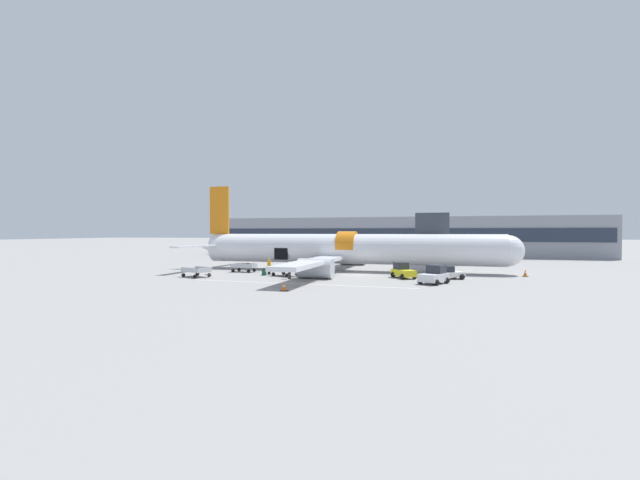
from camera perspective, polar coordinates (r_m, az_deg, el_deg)
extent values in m
plane|color=gray|center=(46.98, 5.32, -4.62)|extent=(500.00, 500.00, 0.00)
cube|color=silver|center=(38.59, -2.91, -5.86)|extent=(21.40, 0.77, 0.01)
cube|color=gray|center=(87.73, 10.41, 0.47)|extent=(73.96, 12.08, 7.51)
cube|color=#232D3D|center=(81.66, 9.99, 0.69)|extent=(72.48, 0.16, 2.40)
cylinder|color=#4C4C51|center=(57.40, 14.85, -1.80)|extent=(0.60, 0.60, 3.63)
cube|color=silver|center=(57.33, 14.86, 1.50)|extent=(2.98, 11.33, 2.98)
cube|color=#333842|center=(52.26, 14.74, 1.55)|extent=(3.88, 1.60, 3.58)
cylinder|color=silver|center=(51.12, 3.66, -1.19)|extent=(35.45, 3.56, 3.56)
sphere|color=silver|center=(50.35, 23.77, -1.32)|extent=(3.38, 3.38, 3.38)
cone|color=silver|center=(57.61, -13.82, -0.96)|extent=(4.09, 3.27, 3.27)
cylinder|color=orange|center=(51.07, 3.66, -0.83)|extent=(2.13, 3.56, 3.56)
cube|color=orange|center=(57.31, -13.26, 3.88)|extent=(2.67, 0.28, 6.15)
cube|color=silver|center=(53.04, -15.86, -0.76)|extent=(1.11, 9.84, 0.20)
cube|color=silver|center=(61.60, -11.00, -0.49)|extent=(1.11, 9.84, 0.20)
cube|color=silver|center=(42.53, -0.93, -2.97)|extent=(2.63, 17.57, 0.40)
cube|color=silver|center=(60.56, 4.26, -1.76)|extent=(2.63, 17.57, 0.40)
cylinder|color=#B2B7BF|center=(42.67, -0.61, -3.82)|extent=(3.49, 1.98, 1.98)
cylinder|color=#B2B7BF|center=(60.40, 4.42, -2.38)|extent=(3.49, 1.98, 1.98)
cube|color=black|center=(51.74, -5.23, -1.86)|extent=(1.70, 0.12, 1.40)
cylinder|color=#56565B|center=(49.99, 16.07, -3.02)|extent=(0.22, 0.22, 1.24)
sphere|color=black|center=(50.04, 16.07, -3.73)|extent=(1.01, 1.01, 1.01)
cylinder|color=#56565B|center=(49.71, -0.96, -3.00)|extent=(0.22, 0.22, 1.24)
sphere|color=black|center=(49.76, -0.96, -3.71)|extent=(1.01, 1.01, 1.01)
cylinder|color=#56565B|center=(54.46, 0.58, -2.64)|extent=(0.22, 0.22, 1.24)
sphere|color=black|center=(54.50, 0.58, -3.29)|extent=(1.01, 1.01, 1.01)
cube|color=yellow|center=(44.02, 11.08, -4.30)|extent=(2.79, 3.31, 0.63)
cube|color=#232833|center=(44.44, 10.76, -3.38)|extent=(1.70, 1.78, 0.71)
cube|color=black|center=(45.44, 10.15, -4.29)|extent=(1.07, 0.75, 0.32)
sphere|color=black|center=(45.26, 11.17, -4.50)|extent=(0.56, 0.56, 0.56)
sphere|color=black|center=(44.69, 9.73, -4.56)|extent=(0.56, 0.56, 0.56)
sphere|color=black|center=(43.43, 12.47, -4.74)|extent=(0.56, 0.56, 0.56)
sphere|color=black|center=(42.83, 10.98, -4.81)|extent=(0.56, 0.56, 0.56)
cube|color=silver|center=(44.37, 17.02, -4.38)|extent=(2.86, 2.44, 0.48)
cube|color=#232833|center=(44.14, 16.53, -3.70)|extent=(1.55, 1.67, 0.59)
cube|color=black|center=(43.85, 15.53, -4.56)|extent=(0.70, 1.33, 0.24)
sphere|color=black|center=(44.72, 15.65, -4.58)|extent=(0.56, 0.56, 0.56)
sphere|color=black|center=(43.37, 16.46, -4.76)|extent=(0.56, 0.56, 0.56)
sphere|color=black|center=(45.42, 17.55, -4.51)|extent=(0.56, 0.56, 0.56)
sphere|color=black|center=(44.09, 18.41, -4.68)|extent=(0.56, 0.56, 0.56)
cube|color=silver|center=(39.81, 14.89, -4.84)|extent=(2.78, 3.36, 0.69)
cube|color=#232833|center=(40.20, 15.23, -3.75)|extent=(1.84, 1.80, 0.76)
cube|color=black|center=(41.18, 15.86, -4.84)|extent=(1.39, 0.76, 0.34)
sphere|color=black|center=(40.39, 16.54, -5.20)|extent=(0.56, 0.56, 0.56)
sphere|color=black|center=(41.09, 14.55, -5.08)|extent=(0.56, 0.56, 0.56)
sphere|color=black|center=(38.61, 15.25, -5.48)|extent=(0.56, 0.56, 0.56)
sphere|color=black|center=(39.34, 13.20, -5.35)|extent=(0.56, 0.56, 0.56)
cube|color=#999BA0|center=(45.40, -4.67, -4.03)|extent=(3.20, 2.54, 0.05)
cube|color=#999BA0|center=(44.43, -3.38, -3.78)|extent=(0.67, 1.45, 0.49)
cube|color=#999BA0|center=(44.84, -5.33, -3.74)|extent=(2.56, 1.14, 0.49)
cube|color=#999BA0|center=(45.92, -4.02, -3.63)|extent=(2.56, 1.14, 0.49)
cube|color=#333338|center=(44.16, -2.92, -4.52)|extent=(0.86, 0.43, 0.06)
sphere|color=black|center=(44.20, -4.44, -4.72)|extent=(0.40, 0.40, 0.40)
sphere|color=black|center=(45.33, -3.08, -4.57)|extent=(0.40, 0.40, 0.40)
sphere|color=black|center=(45.58, -6.24, -4.54)|extent=(0.40, 0.40, 0.40)
sphere|color=black|center=(46.68, -4.88, -4.41)|extent=(0.40, 0.40, 0.40)
cube|color=#1E2347|center=(45.37, -4.25, -3.61)|extent=(0.38, 0.31, 0.61)
cube|color=#14472D|center=(44.65, -4.26, -3.87)|extent=(0.40, 0.36, 0.33)
cube|color=#14472D|center=(45.74, -5.26, -3.67)|extent=(0.51, 0.33, 0.46)
cube|color=#B7BABF|center=(50.61, -10.13, -3.57)|extent=(2.89, 1.54, 0.05)
cube|color=#B7BABF|center=(49.96, -8.71, -3.37)|extent=(0.10, 1.47, 0.39)
cube|color=#B7BABF|center=(49.97, -10.51, -3.38)|extent=(2.79, 0.13, 0.39)
cube|color=#B7BABF|center=(51.21, -9.77, -3.27)|extent=(2.79, 0.13, 0.39)
cube|color=#333338|center=(49.79, -8.22, -3.92)|extent=(0.90, 0.10, 0.06)
sphere|color=black|center=(49.53, -9.50, -4.10)|extent=(0.40, 0.40, 0.40)
sphere|color=black|center=(50.84, -8.75, -3.97)|extent=(0.40, 0.40, 0.40)
sphere|color=black|center=(50.47, -11.52, -4.01)|extent=(0.40, 0.40, 0.40)
sphere|color=black|center=(51.75, -10.73, -3.88)|extent=(0.40, 0.40, 0.40)
cube|color=#1E2347|center=(50.97, -10.39, -3.32)|extent=(0.45, 0.22, 0.34)
cube|color=#2D2D33|center=(50.40, -9.60, -3.31)|extent=(0.39, 0.26, 0.44)
cube|color=olive|center=(50.65, -10.10, -3.31)|extent=(0.51, 0.27, 0.41)
cube|color=#B7BABF|center=(46.11, -16.17, -4.05)|extent=(3.29, 2.67, 0.05)
cube|color=#B7BABF|center=(44.97, -15.13, -3.87)|extent=(0.70, 1.63, 0.42)
cube|color=#B7BABF|center=(45.61, -17.02, -3.81)|extent=(2.61, 1.10, 0.42)
cube|color=#B7BABF|center=(46.58, -15.33, -3.70)|extent=(2.61, 1.10, 0.42)
cube|color=#333338|center=(44.63, -14.76, -4.53)|extent=(0.86, 0.41, 0.06)
sphere|color=black|center=(44.84, -16.32, -4.68)|extent=(0.40, 0.40, 0.40)
sphere|color=black|center=(45.86, -14.55, -4.54)|extent=(0.40, 0.40, 0.40)
sphere|color=black|center=(46.47, -17.76, -4.48)|extent=(0.40, 0.40, 0.40)
sphere|color=black|center=(47.45, -16.02, -4.36)|extent=(0.40, 0.40, 0.40)
cube|color=black|center=(45.90, -16.00, -3.82)|extent=(0.59, 0.44, 0.36)
cube|color=#4C1E1E|center=(46.70, -16.70, -3.78)|extent=(0.46, 0.38, 0.30)
cylinder|color=black|center=(47.20, -6.81, -4.07)|extent=(0.33, 0.33, 0.86)
cylinder|color=orange|center=(47.14, -6.81, -3.13)|extent=(0.42, 0.42, 0.68)
sphere|color=#9E7556|center=(47.11, -6.81, -2.58)|extent=(0.24, 0.24, 0.24)
cylinder|color=orange|center=(46.93, -6.94, -3.24)|extent=(0.13, 0.13, 0.63)
cylinder|color=orange|center=(47.36, -6.68, -3.20)|extent=(0.13, 0.13, 0.63)
cylinder|color=#2D2D33|center=(42.58, -4.11, -4.63)|extent=(0.32, 0.32, 0.85)
cylinder|color=#B7E019|center=(42.51, -4.11, -3.62)|extent=(0.41, 0.41, 0.67)
sphere|color=tan|center=(42.48, -4.11, -3.01)|extent=(0.24, 0.24, 0.24)
cylinder|color=#B7E019|center=(42.74, -4.01, -3.69)|extent=(0.13, 0.13, 0.61)
cylinder|color=#B7E019|center=(42.29, -4.21, -3.74)|extent=(0.13, 0.13, 0.61)
cylinder|color=#1E2338|center=(47.35, -2.51, -4.06)|extent=(0.43, 0.43, 0.85)
cylinder|color=orange|center=(47.29, -2.51, -3.15)|extent=(0.56, 0.56, 0.67)
sphere|color=tan|center=(47.26, -2.51, -2.60)|extent=(0.23, 0.23, 0.23)
cylinder|color=orange|center=(47.10, -2.36, -3.25)|extent=(0.18, 0.18, 0.61)
cylinder|color=orange|center=(47.49, -2.66, -3.22)|extent=(0.18, 0.18, 0.61)
cylinder|color=black|center=(47.27, -1.07, -4.09)|extent=(0.40, 0.40, 0.81)
cylinder|color=#B7E019|center=(47.21, -1.07, -3.21)|extent=(0.51, 0.51, 0.64)
sphere|color=brown|center=(47.18, -1.07, -2.69)|extent=(0.22, 0.22, 0.22)
cylinder|color=#B7E019|center=(47.38, -0.88, -3.28)|extent=(0.16, 0.16, 0.59)
cylinder|color=#B7E019|center=(47.05, -1.27, -3.31)|extent=(0.16, 0.16, 0.59)
cube|color=#14472D|center=(46.41, -7.47, -4.31)|extent=(0.57, 0.43, 0.63)
cube|color=black|center=(46.37, -7.47, -3.85)|extent=(0.31, 0.18, 0.12)
cube|color=black|center=(49.60, 25.69, -4.40)|extent=(0.57, 0.57, 0.03)
cone|color=orange|center=(49.57, 25.69, -3.99)|extent=(0.42, 0.42, 0.76)
cylinder|color=white|center=(49.56, 25.69, -3.94)|extent=(0.25, 0.25, 0.09)
cube|color=black|center=(34.19, -4.81, -6.74)|extent=(0.55, 0.55, 0.03)
cone|color=orange|center=(34.14, -4.81, -6.16)|extent=(0.41, 0.41, 0.72)
cylinder|color=white|center=(34.14, -4.82, -6.10)|extent=(0.24, 0.24, 0.09)
cube|color=black|center=(42.39, 1.13, -5.21)|extent=(0.52, 0.52, 0.03)
cone|color=orange|center=(42.35, 1.13, -4.74)|extent=(0.38, 0.38, 0.74)
cylinder|color=white|center=(42.35, 1.13, -4.69)|extent=(0.22, 0.22, 0.09)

